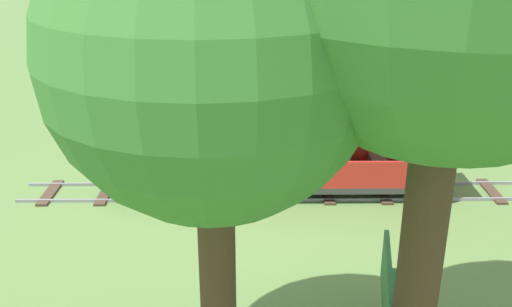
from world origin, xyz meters
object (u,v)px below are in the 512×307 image
at_px(passenger_car, 343,163).
at_px(oak_tree_near, 211,57).
at_px(locomotive, 176,159).
at_px(conductor_person, 202,98).

xyz_separation_m(passenger_car, oak_tree_near, (-3.47, 1.39, 2.12)).
xyz_separation_m(locomotive, passenger_car, (0.00, -2.11, -0.06)).
relative_size(passenger_car, oak_tree_near, 0.76).
distance_m(locomotive, oak_tree_near, 4.10).
bearing_deg(passenger_car, oak_tree_near, 158.23).
bearing_deg(oak_tree_near, passenger_car, -21.77).
bearing_deg(conductor_person, oak_tree_near, -174.16).
relative_size(passenger_car, conductor_person, 1.67).
distance_m(passenger_car, conductor_person, 2.20).
height_order(conductor_person, oak_tree_near, oak_tree_near).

